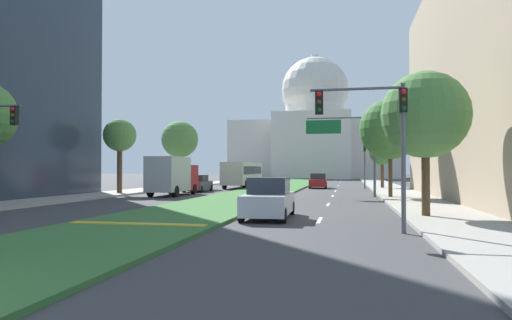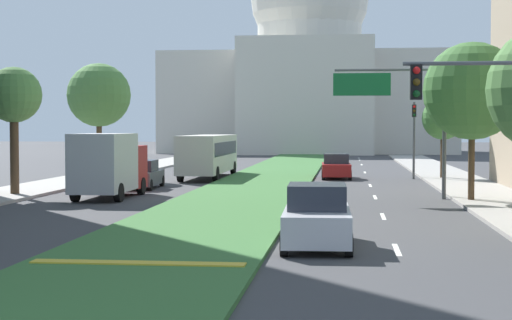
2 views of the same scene
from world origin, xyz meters
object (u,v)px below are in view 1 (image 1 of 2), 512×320
object	(u,v)px
sedan_lead_stopped	(269,199)
traffic_light_far_right	(365,159)
street_tree_right_far	(382,152)
sedan_midblock	(198,184)
city_bus	(243,173)
overhead_guide_sign	(348,138)
sedan_distant	(318,181)
street_tree_right_near	(425,115)
box_truck_delivery	(172,175)
traffic_light_near_right	(378,124)
capitol_building	(315,132)
street_tree_left_mid	(120,136)
street_tree_left_far	(180,139)
street_tree_right_mid	(390,129)

from	to	relation	value
sedan_lead_stopped	traffic_light_far_right	bearing A→B (deg)	80.55
street_tree_right_far	sedan_lead_stopped	size ratio (longest dim) A/B	1.18
sedan_midblock	city_bus	bearing A→B (deg)	77.42
overhead_guide_sign	sedan_distant	size ratio (longest dim) A/B	1.42
street_tree_right_near	box_truck_delivery	distance (m)	23.03
street_tree_right_near	sedan_distant	world-z (taller)	street_tree_right_near
sedan_lead_stopped	city_bus	world-z (taller)	city_bus
sedan_lead_stopped	city_bus	bearing A→B (deg)	105.02
traffic_light_near_right	sedan_lead_stopped	distance (m)	6.71
traffic_light_near_right	street_tree_right_far	size ratio (longest dim) A/B	0.95
sedan_midblock	sedan_distant	world-z (taller)	sedan_distant
capitol_building	overhead_guide_sign	size ratio (longest dim) A/B	6.01
overhead_guide_sign	street_tree_right_near	world-z (taller)	street_tree_right_near
traffic_light_far_right	street_tree_left_mid	bearing A→B (deg)	-142.22
sedan_midblock	box_truck_delivery	distance (m)	6.62
capitol_building	traffic_light_near_right	bearing A→B (deg)	-84.69
street_tree_left_far	sedan_lead_stopped	world-z (taller)	street_tree_left_far
sedan_distant	street_tree_right_mid	bearing A→B (deg)	-69.80
overhead_guide_sign	street_tree_right_near	distance (m)	16.04
sedan_distant	sedan_midblock	bearing A→B (deg)	-136.68
traffic_light_far_right	capitol_building	bearing A→B (deg)	99.36
traffic_light_near_right	sedan_midblock	distance (m)	30.33
sedan_distant	box_truck_delivery	world-z (taller)	box_truck_delivery
street_tree_right_near	street_tree_left_mid	distance (m)	27.18
traffic_light_far_right	street_tree_left_far	size ratio (longest dim) A/B	0.67
capitol_building	street_tree_right_near	size ratio (longest dim) A/B	5.93
street_tree_left_mid	box_truck_delivery	bearing A→B (deg)	-5.65
street_tree_right_mid	street_tree_left_far	size ratio (longest dim) A/B	0.96
street_tree_right_far	sedan_distant	distance (m)	7.80
street_tree_right_near	street_tree_left_mid	bearing A→B (deg)	146.69
traffic_light_near_right	street_tree_right_near	bearing A→B (deg)	64.75
street_tree_right_near	sedan_distant	bearing A→B (deg)	102.13
street_tree_left_far	street_tree_right_mid	bearing A→B (deg)	-34.23
street_tree_left_far	sedan_lead_stopped	xyz separation A→B (m)	(15.67, -30.04, -4.78)
traffic_light_near_right	sedan_lead_stopped	world-z (taller)	traffic_light_near_right
sedan_lead_stopped	city_bus	xyz separation A→B (m)	(-8.56, 31.90, 0.92)
box_truck_delivery	traffic_light_near_right	bearing A→B (deg)	-51.73
traffic_light_near_right	sedan_midblock	size ratio (longest dim) A/B	1.16
traffic_light_far_right	city_bus	world-z (taller)	traffic_light_far_right
traffic_light_near_right	sedan_lead_stopped	xyz separation A→B (m)	(-4.55, 3.96, -2.94)
sedan_distant	capitol_building	bearing A→B (deg)	94.35
street_tree_right_near	street_tree_left_mid	size ratio (longest dim) A/B	1.01
street_tree_left_far	street_tree_right_far	xyz separation A→B (m)	(22.92, 1.80, -1.60)
traffic_light_far_right	street_tree_right_far	distance (m)	2.08
capitol_building	sedan_lead_stopped	xyz separation A→B (m)	(4.28, -91.08, -10.24)
traffic_light_near_right	street_tree_left_far	distance (m)	39.60
street_tree_left_far	box_truck_delivery	world-z (taller)	street_tree_left_far
capitol_building	overhead_guide_sign	world-z (taller)	capitol_building
capitol_building	box_truck_delivery	xyz separation A→B (m)	(-6.51, -75.60, -9.42)
box_truck_delivery	overhead_guide_sign	bearing A→B (deg)	4.99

